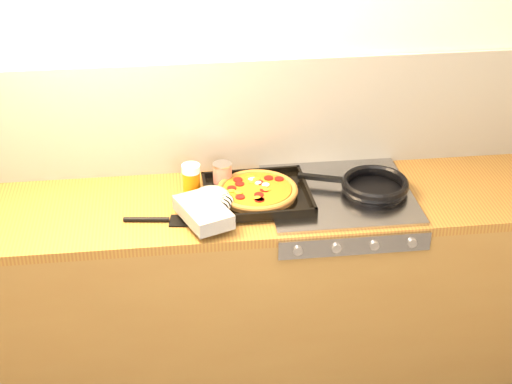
{
  "coord_description": "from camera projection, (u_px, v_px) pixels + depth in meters",
  "views": [
    {
      "loc": [
        -0.24,
        -1.67,
        2.52
      ],
      "look_at": [
        0.1,
        1.08,
        0.95
      ],
      "focal_mm": 55.0,
      "sensor_mm": 36.0,
      "label": 1
    }
  ],
  "objects": [
    {
      "name": "tomato_can",
      "position": [
        222.0,
        176.0,
        3.29
      ],
      "size": [
        0.1,
        0.1,
        0.11
      ],
      "color": "#9F170C",
      "rests_on": "counter_run"
    },
    {
      "name": "pizza_on_tray",
      "position": [
        242.0,
        196.0,
        3.16
      ],
      "size": [
        0.57,
        0.5,
        0.07
      ],
      "color": "black",
      "rests_on": "stovetop"
    },
    {
      "name": "stovetop",
      "position": [
        339.0,
        194.0,
        3.26
      ],
      "size": [
        0.6,
        0.56,
        0.02
      ],
      "primitive_type": "cube",
      "color": "#9A9A9F",
      "rests_on": "counter_run"
    },
    {
      "name": "room_shell",
      "position": [
        224.0,
        117.0,
        3.34
      ],
      "size": [
        3.2,
        3.2,
        3.2
      ],
      "color": "white",
      "rests_on": "ground"
    },
    {
      "name": "counter_run",
      "position": [
        233.0,
        290.0,
        3.44
      ],
      "size": [
        3.2,
        0.62,
        0.9
      ],
      "color": "brown",
      "rests_on": "ground"
    },
    {
      "name": "black_spatula",
      "position": [
        161.0,
        220.0,
        3.08
      ],
      "size": [
        0.29,
        0.1,
        0.02
      ],
      "color": "black",
      "rests_on": "counter_run"
    },
    {
      "name": "wooden_spoon",
      "position": [
        272.0,
        171.0,
        3.43
      ],
      "size": [
        0.3,
        0.05,
        0.02
      ],
      "color": "#9E7543",
      "rests_on": "counter_run"
    },
    {
      "name": "frying_pan",
      "position": [
        373.0,
        186.0,
        3.25
      ],
      "size": [
        0.49,
        0.36,
        0.05
      ],
      "color": "black",
      "rests_on": "stovetop"
    },
    {
      "name": "juice_glass",
      "position": [
        191.0,
        178.0,
        3.25
      ],
      "size": [
        0.09,
        0.09,
        0.13
      ],
      "color": "orange",
      "rests_on": "counter_run"
    }
  ]
}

